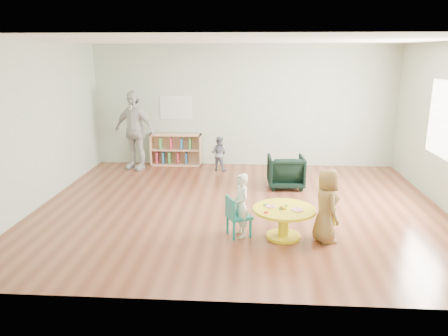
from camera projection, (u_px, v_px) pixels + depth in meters
The scene contains 11 objects.
room at pixel (241, 98), 7.14m from camera, with size 7.10×7.00×2.80m.
activity_table at pixel (284, 217), 6.30m from camera, with size 0.90×0.90×0.50m.
kid_chair_left at pixel (236, 215), 6.35m from camera, with size 0.43×0.43×0.60m.
kid_chair_right at pixel (328, 220), 6.30m from camera, with size 0.33×0.33×0.52m.
bookshelf at pixel (176, 150), 10.39m from camera, with size 1.20×0.30×0.75m.
alphabet_poster at pixel (176, 108), 10.26m from camera, with size 0.74×0.01×0.54m.
armchair at pixel (286, 172), 8.66m from camera, with size 0.69×0.71×0.65m, color black.
child_left at pixel (241, 205), 6.32m from camera, with size 0.34×0.23×0.95m, color silver.
child_right at pixel (326, 206), 6.13m from camera, with size 0.52×0.34×1.07m, color gold.
toddler at pixel (219, 154), 9.89m from camera, with size 0.38×0.30×0.78m, color #161838.
adult_caretaker at pixel (134, 130), 9.94m from camera, with size 1.05×0.44×1.79m, color silver.
Camera 1 is at (0.20, -7.19, 2.63)m, focal length 35.00 mm.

